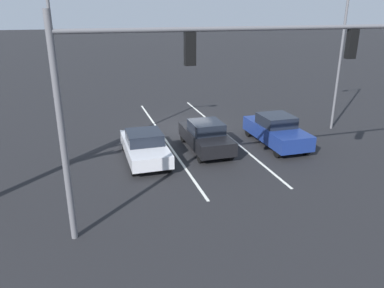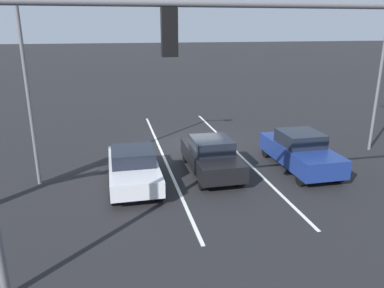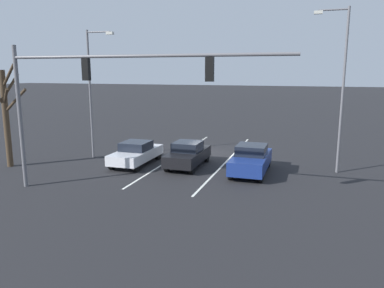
% 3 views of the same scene
% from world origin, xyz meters
% --- Properties ---
extents(ground_plane, '(240.00, 240.00, 0.00)m').
position_xyz_m(ground_plane, '(0.00, 0.00, 0.00)').
color(ground_plane, black).
extents(lane_stripe_left_divider, '(0.12, 15.18, 0.01)m').
position_xyz_m(lane_stripe_left_divider, '(-1.77, 1.59, 0.01)').
color(lane_stripe_left_divider, silver).
rests_on(lane_stripe_left_divider, ground_plane).
extents(lane_stripe_center_divider, '(0.12, 15.18, 0.01)m').
position_xyz_m(lane_stripe_center_divider, '(1.77, 1.59, 0.01)').
color(lane_stripe_center_divider, silver).
rests_on(lane_stripe_center_divider, ground_plane).
extents(car_black_midlane_front, '(1.74, 4.12, 1.51)m').
position_xyz_m(car_black_midlane_front, '(0.15, 4.04, 0.75)').
color(car_black_midlane_front, black).
rests_on(car_black_midlane_front, ground_plane).
extents(car_silver_rightlane_front, '(1.80, 4.29, 1.41)m').
position_xyz_m(car_silver_rightlane_front, '(3.32, 4.48, 0.71)').
color(car_silver_rightlane_front, silver).
rests_on(car_silver_rightlane_front, ground_plane).
extents(car_navy_leftlane_front, '(1.82, 4.42, 1.59)m').
position_xyz_m(car_navy_leftlane_front, '(-3.64, 4.31, 0.78)').
color(car_navy_leftlane_front, navy).
rests_on(car_navy_leftlane_front, ground_plane).
extents(traffic_signal_gantry, '(12.85, 0.37, 6.79)m').
position_xyz_m(traffic_signal_gantry, '(2.59, 10.17, 4.99)').
color(traffic_signal_gantry, slate).
rests_on(traffic_signal_gantry, ground_plane).
extents(street_lamp_right_shoulder, '(1.89, 0.24, 8.11)m').
position_xyz_m(street_lamp_right_shoulder, '(6.68, 3.65, 4.66)').
color(street_lamp_right_shoulder, slate).
rests_on(street_lamp_right_shoulder, ground_plane).
extents(street_lamp_left_shoulder, '(1.80, 0.24, 8.91)m').
position_xyz_m(street_lamp_left_shoulder, '(-8.07, 2.74, 5.06)').
color(street_lamp_left_shoulder, slate).
rests_on(street_lamp_left_shoulder, ground_plane).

